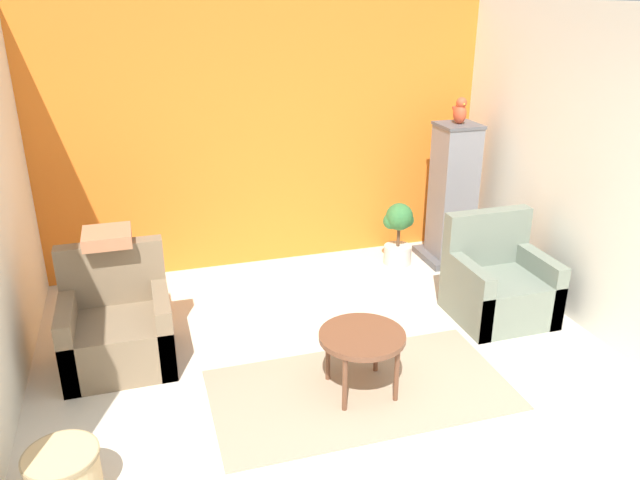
{
  "coord_description": "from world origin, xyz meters",
  "views": [
    {
      "loc": [
        -1.3,
        -2.48,
        2.75
      ],
      "look_at": [
        0.0,
        1.81,
        0.93
      ],
      "focal_mm": 35.0,
      "sensor_mm": 36.0,
      "label": 1
    }
  ],
  "objects_px": {
    "armchair_left": "(118,329)",
    "potted_plant": "(398,231)",
    "wicker_basket": "(64,476)",
    "birdcage": "(453,197)",
    "parrot": "(460,111)",
    "coffee_table": "(362,340)",
    "armchair_right": "(498,286)"
  },
  "relations": [
    {
      "from": "armchair_left",
      "to": "potted_plant",
      "type": "relative_size",
      "value": 1.35
    },
    {
      "from": "potted_plant",
      "to": "wicker_basket",
      "type": "height_order",
      "value": "potted_plant"
    },
    {
      "from": "armchair_left",
      "to": "birdcage",
      "type": "height_order",
      "value": "birdcage"
    },
    {
      "from": "parrot",
      "to": "potted_plant",
      "type": "height_order",
      "value": "parrot"
    },
    {
      "from": "wicker_basket",
      "to": "birdcage",
      "type": "bearing_deg",
      "value": 33.77
    },
    {
      "from": "potted_plant",
      "to": "parrot",
      "type": "bearing_deg",
      "value": -3.34
    },
    {
      "from": "coffee_table",
      "to": "birdcage",
      "type": "bearing_deg",
      "value": 48.65
    },
    {
      "from": "coffee_table",
      "to": "birdcage",
      "type": "height_order",
      "value": "birdcage"
    },
    {
      "from": "coffee_table",
      "to": "potted_plant",
      "type": "height_order",
      "value": "potted_plant"
    },
    {
      "from": "armchair_right",
      "to": "parrot",
      "type": "relative_size",
      "value": 3.35
    },
    {
      "from": "parrot",
      "to": "wicker_basket",
      "type": "bearing_deg",
      "value": -146.21
    },
    {
      "from": "armchair_right",
      "to": "potted_plant",
      "type": "bearing_deg",
      "value": 106.71
    },
    {
      "from": "armchair_right",
      "to": "armchair_left",
      "type": "bearing_deg",
      "value": 176.53
    },
    {
      "from": "coffee_table",
      "to": "wicker_basket",
      "type": "relative_size",
      "value": 1.47
    },
    {
      "from": "armchair_left",
      "to": "parrot",
      "type": "distance_m",
      "value": 3.83
    },
    {
      "from": "armchair_right",
      "to": "coffee_table",
      "type": "bearing_deg",
      "value": -155.21
    },
    {
      "from": "parrot",
      "to": "potted_plant",
      "type": "xyz_separation_m",
      "value": [
        -0.59,
        0.03,
        -1.23
      ]
    },
    {
      "from": "potted_plant",
      "to": "armchair_left",
      "type": "bearing_deg",
      "value": -158.64
    },
    {
      "from": "armchair_right",
      "to": "wicker_basket",
      "type": "bearing_deg",
      "value": -160.9
    },
    {
      "from": "birdcage",
      "to": "parrot",
      "type": "height_order",
      "value": "parrot"
    },
    {
      "from": "armchair_left",
      "to": "birdcage",
      "type": "xyz_separation_m",
      "value": [
        3.43,
        1.08,
        0.41
      ]
    },
    {
      "from": "armchair_left",
      "to": "wicker_basket",
      "type": "height_order",
      "value": "armchair_left"
    },
    {
      "from": "birdcage",
      "to": "parrot",
      "type": "relative_size",
      "value": 5.43
    },
    {
      "from": "coffee_table",
      "to": "wicker_basket",
      "type": "distance_m",
      "value": 2.06
    },
    {
      "from": "parrot",
      "to": "wicker_basket",
      "type": "xyz_separation_m",
      "value": [
        -3.74,
        -2.5,
        -1.42
      ]
    },
    {
      "from": "armchair_left",
      "to": "birdcage",
      "type": "distance_m",
      "value": 3.62
    },
    {
      "from": "coffee_table",
      "to": "armchair_right",
      "type": "relative_size",
      "value": 0.68
    },
    {
      "from": "coffee_table",
      "to": "armchair_left",
      "type": "distance_m",
      "value": 1.92
    },
    {
      "from": "armchair_right",
      "to": "parrot",
      "type": "height_order",
      "value": "parrot"
    },
    {
      "from": "armchair_left",
      "to": "armchair_right",
      "type": "height_order",
      "value": "same"
    },
    {
      "from": "armchair_left",
      "to": "armchair_right",
      "type": "bearing_deg",
      "value": -3.47
    },
    {
      "from": "armchair_left",
      "to": "potted_plant",
      "type": "height_order",
      "value": "armchair_left"
    }
  ]
}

